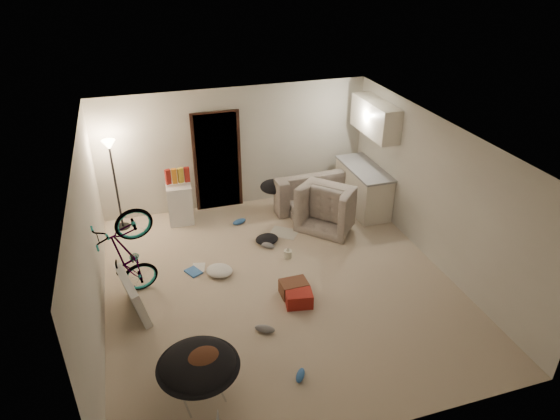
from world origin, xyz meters
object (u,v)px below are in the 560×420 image
object	(u,v)px
sofa	(317,192)
tv_box	(133,295)
saucer_chair	(199,372)
drink_case_b	(299,299)
armchair	(332,208)
floor_lamp	(113,166)
mini_fridge	(180,203)
kitchen_counter	(363,189)
juicer	(288,253)
bicycle	(131,274)
drink_case_a	(294,288)

from	to	relation	value
sofa	tv_box	xyz separation A→B (m)	(-3.89, -2.48, 0.03)
saucer_chair	drink_case_b	xyz separation A→B (m)	(1.73, 1.31, -0.31)
tv_box	armchair	bearing A→B (deg)	9.10
sofa	floor_lamp	bearing A→B (deg)	-5.02
mini_fridge	saucer_chair	bearing A→B (deg)	-91.44
kitchen_counter	drink_case_b	distance (m)	3.50
sofa	juicer	distance (m)	2.16
bicycle	mini_fridge	bearing A→B (deg)	-34.99
armchair	bicycle	bearing A→B (deg)	63.41
drink_case_b	kitchen_counter	bearing A→B (deg)	58.48
drink_case_a	mini_fridge	bearing A→B (deg)	115.21
drink_case_a	juicer	bearing A→B (deg)	76.49
saucer_chair	tv_box	bearing A→B (deg)	110.05
armchair	saucer_chair	distance (m)	4.75
sofa	armchair	size ratio (longest dim) A/B	1.88
drink_case_b	juicer	xyz separation A→B (m)	(0.24, 1.29, -0.03)
floor_lamp	tv_box	world-z (taller)	floor_lamp
bicycle	saucer_chair	world-z (taller)	bicycle
armchair	bicycle	world-z (taller)	bicycle
floor_lamp	mini_fridge	size ratio (longest dim) A/B	2.25
floor_lamp	sofa	xyz separation A→B (m)	(3.99, -0.20, -1.02)
kitchen_counter	bicycle	bearing A→B (deg)	-160.92
sofa	juicer	xyz separation A→B (m)	(-1.22, -1.77, -0.20)
mini_fridge	tv_box	world-z (taller)	mini_fridge
kitchen_counter	drink_case_a	distance (m)	3.30
drink_case_a	drink_case_b	world-z (taller)	drink_case_a
floor_lamp	saucer_chair	distance (m)	4.72
tv_box	juicer	bearing A→B (deg)	1.24
mini_fridge	saucer_chair	distance (m)	4.48
saucer_chair	juicer	size ratio (longest dim) A/B	4.83
sofa	drink_case_b	xyz separation A→B (m)	(-1.47, -3.06, -0.17)
sofa	juicer	size ratio (longest dim) A/B	9.41
tv_box	floor_lamp	bearing A→B (deg)	78.57
tv_box	drink_case_a	world-z (taller)	tv_box
floor_lamp	bicycle	bearing A→B (deg)	-87.50
tv_box	juicer	world-z (taller)	tv_box
kitchen_counter	armchair	distance (m)	0.94
sofa	juicer	world-z (taller)	sofa
sofa	mini_fridge	size ratio (longest dim) A/B	2.43
kitchen_counter	tv_box	size ratio (longest dim) A/B	1.58
tv_box	drink_case_a	distance (m)	2.46
mini_fridge	saucer_chair	world-z (taller)	mini_fridge
floor_lamp	tv_box	size ratio (longest dim) A/B	1.90
bicycle	floor_lamp	bearing A→B (deg)	-7.12
armchair	saucer_chair	xyz separation A→B (m)	(-3.20, -3.52, 0.08)
bicycle	tv_box	xyz separation A→B (m)	(0.00, -0.39, -0.12)
kitchen_counter	sofa	world-z (taller)	kitchen_counter
saucer_chair	juicer	xyz separation A→B (m)	(1.98, 2.60, -0.34)
juicer	tv_box	bearing A→B (deg)	-165.18
floor_lamp	drink_case_b	xyz separation A→B (m)	(2.52, -3.26, -1.19)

